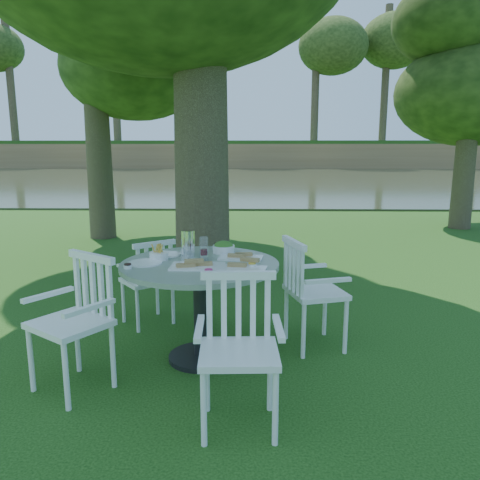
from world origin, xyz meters
name	(u,v)px	position (x,y,z in m)	size (l,w,h in m)	color
ground	(240,324)	(0.00, 0.00, 0.00)	(140.00, 140.00, 0.00)	#11390C
table	(200,283)	(-0.31, -0.82, 0.68)	(1.31, 1.31, 0.86)	black
chair_ne	(306,285)	(0.60, -0.54, 0.59)	(0.59, 0.61, 1.00)	white
chair_nw	(151,276)	(-0.89, -0.05, 0.52)	(0.61, 0.61, 0.89)	white
chair_sw	(81,311)	(-1.16, -1.27, 0.59)	(0.69, 0.68, 1.00)	white
chair_se	(239,337)	(0.04, -1.71, 0.58)	(0.52, 0.49, 0.98)	white
tableware	(199,255)	(-0.33, -0.72, 0.90)	(1.14, 0.89, 0.23)	white
river	(250,180)	(0.00, 23.00, 0.00)	(100.00, 28.00, 0.12)	#2C331E
far_bank	(254,89)	(0.28, 41.12, 7.25)	(100.00, 18.00, 15.20)	olive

